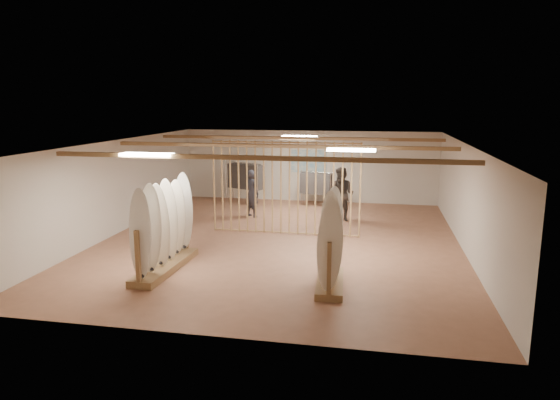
% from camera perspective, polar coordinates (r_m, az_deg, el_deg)
% --- Properties ---
extents(floor, '(12.00, 12.00, 0.00)m').
position_cam_1_polar(floor, '(14.31, 0.00, -4.72)').
color(floor, '#9A654A').
rests_on(floor, ground).
extents(ceiling, '(12.00, 12.00, 0.00)m').
position_cam_1_polar(ceiling, '(13.81, 0.00, 6.53)').
color(ceiling, gray).
rests_on(ceiling, ground).
extents(wall_back, '(12.00, 0.00, 12.00)m').
position_cam_1_polar(wall_back, '(19.85, 3.31, 3.87)').
color(wall_back, beige).
rests_on(wall_back, ground).
extents(wall_front, '(12.00, 0.00, 12.00)m').
position_cam_1_polar(wall_front, '(8.35, -7.92, -6.53)').
color(wall_front, beige).
rests_on(wall_front, ground).
extents(wall_left, '(0.00, 12.00, 12.00)m').
position_cam_1_polar(wall_left, '(15.72, -18.21, 1.39)').
color(wall_left, beige).
rests_on(wall_left, ground).
extents(wall_right, '(0.00, 12.00, 12.00)m').
position_cam_1_polar(wall_right, '(13.95, 20.60, 0.05)').
color(wall_right, beige).
rests_on(wall_right, ground).
extents(ceiling_slats, '(9.50, 6.12, 0.10)m').
position_cam_1_polar(ceiling_slats, '(13.81, 0.00, 6.20)').
color(ceiling_slats, olive).
rests_on(ceiling_slats, ground).
extents(light_panels, '(1.20, 0.35, 0.06)m').
position_cam_1_polar(light_panels, '(13.81, 0.00, 6.28)').
color(light_panels, white).
rests_on(light_panels, ground).
extents(bamboo_partition, '(4.45, 0.05, 2.78)m').
position_cam_1_polar(bamboo_partition, '(14.77, 0.59, 1.35)').
color(bamboo_partition, tan).
rests_on(bamboo_partition, ground).
extents(poster, '(1.40, 0.03, 0.90)m').
position_cam_1_polar(poster, '(19.80, 3.31, 4.44)').
color(poster, teal).
rests_on(poster, ground).
extents(rack_left, '(0.67, 2.67, 2.14)m').
position_cam_1_polar(rack_left, '(12.06, -13.07, -4.45)').
color(rack_left, olive).
rests_on(rack_left, floor).
extents(rack_right, '(0.67, 1.79, 2.05)m').
position_cam_1_polar(rack_right, '(10.75, 5.79, -6.37)').
color(rack_right, olive).
rests_on(rack_right, floor).
extents(clothing_rack_a, '(1.47, 0.93, 1.66)m').
position_cam_1_polar(clothing_rack_a, '(19.30, -4.02, 2.69)').
color(clothing_rack_a, silver).
rests_on(clothing_rack_a, floor).
extents(clothing_rack_b, '(1.25, 0.55, 1.36)m').
position_cam_1_polar(clothing_rack_b, '(18.80, 4.12, 1.87)').
color(clothing_rack_b, silver).
rests_on(clothing_rack_b, floor).
extents(shopper_a, '(0.82, 0.75, 1.86)m').
position_cam_1_polar(shopper_a, '(17.16, -3.25, 1.13)').
color(shopper_a, '#2A2A32').
rests_on(shopper_a, floor).
extents(shopper_b, '(1.20, 1.08, 2.03)m').
position_cam_1_polar(shopper_b, '(16.67, 7.08, 1.06)').
color(shopper_b, '#38302B').
rests_on(shopper_b, floor).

